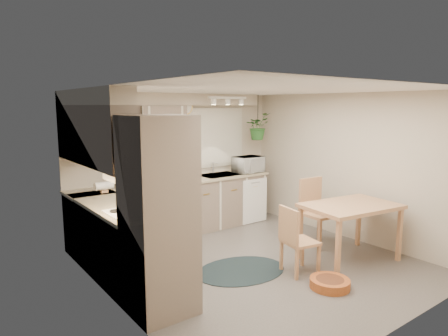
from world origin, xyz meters
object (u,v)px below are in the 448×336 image
at_px(chair_left, 300,240).
at_px(braided_rug, 241,270).
at_px(dining_table, 349,232).
at_px(pet_bed, 330,283).
at_px(chair_back, 320,212).
at_px(microwave, 248,163).

height_order(chair_left, braided_rug, chair_left).
bearing_deg(braided_rug, dining_table, -22.54).
relative_size(dining_table, braided_rug, 1.04).
distance_m(chair_left, pet_bed, 0.67).
bearing_deg(braided_rug, chair_left, -40.82).
bearing_deg(chair_left, chair_back, 128.79).
xyz_separation_m(dining_table, chair_left, (-0.90, 0.11, 0.04)).
relative_size(braided_rug, microwave, 2.27).
bearing_deg(microwave, chair_left, -118.45).
relative_size(chair_back, pet_bed, 2.17).
bearing_deg(microwave, pet_bed, -115.00).
relative_size(dining_table, chair_left, 1.44).
bearing_deg(braided_rug, microwave, 47.64).
height_order(braided_rug, pet_bed, pet_bed).
bearing_deg(dining_table, microwave, 86.88).
distance_m(chair_back, braided_rug, 1.74).
relative_size(dining_table, pet_bed, 2.68).
height_order(dining_table, chair_left, chair_left).
bearing_deg(dining_table, braided_rug, 157.46).
bearing_deg(chair_back, dining_table, 80.19).
bearing_deg(pet_bed, braided_rug, 117.56).
bearing_deg(chair_back, chair_left, 31.83).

